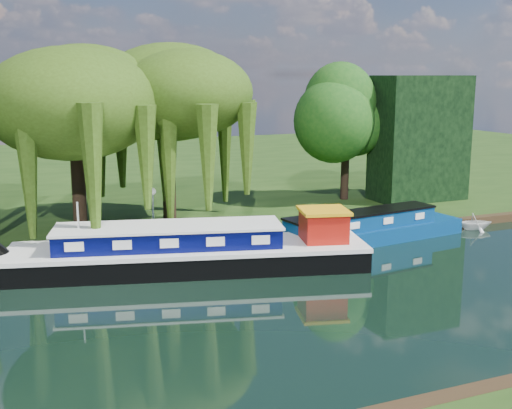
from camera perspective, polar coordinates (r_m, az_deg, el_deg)
name	(u,v)px	position (r m, az deg, el deg)	size (l,w,h in m)	color
ground	(212,321)	(22.98, -3.93, -10.26)	(120.00, 120.00, 0.00)	black
far_bank	(80,176)	(55.30, -15.36, 2.46)	(120.00, 52.00, 0.45)	black
dutch_barge	(192,251)	(28.60, -5.69, -4.15)	(16.13, 7.33, 3.32)	black
narrowboat	(361,231)	(33.23, 9.34, -2.36)	(12.51, 3.63, 1.80)	navy
white_cruiser	(474,229)	(37.90, 18.82, -2.11)	(1.69, 1.96, 1.03)	silver
willow_left	(74,105)	(33.12, -15.86, 8.48)	(7.55, 7.55, 9.04)	black
willow_right	(167,106)	(34.18, -7.93, 8.67)	(7.25, 7.25, 8.83)	black
tree_far_right	(346,119)	(42.02, 8.03, 7.50)	(4.63, 4.63, 7.58)	black
conifer_hedge	(419,138)	(43.05, 14.32, 5.73)	(6.00, 3.00, 8.00)	black
lamppost	(153,200)	(32.18, -9.17, 0.44)	(0.36, 0.36, 2.56)	silver
mooring_posts	(143,240)	(30.29, -9.99, -3.14)	(19.16, 0.16, 1.00)	silver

